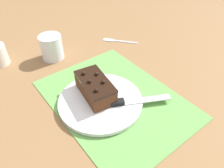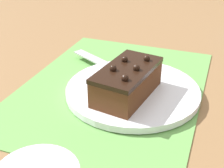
% 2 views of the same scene
% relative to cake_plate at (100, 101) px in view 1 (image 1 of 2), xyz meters
% --- Properties ---
extents(ground_plane, '(3.00, 3.00, 0.00)m').
position_rel_cake_plate_xyz_m(ground_plane, '(-0.01, -0.05, -0.01)').
color(ground_plane, olive).
extents(placemat_woven, '(0.46, 0.34, 0.00)m').
position_rel_cake_plate_xyz_m(placemat_woven, '(-0.01, -0.05, -0.01)').
color(placemat_woven, '#609E4C').
rests_on(placemat_woven, ground_plane).
extents(cake_plate, '(0.25, 0.25, 0.01)m').
position_rel_cake_plate_xyz_m(cake_plate, '(0.00, 0.00, 0.00)').
color(cake_plate, white).
rests_on(cake_plate, placemat_woven).
extents(chocolate_cake, '(0.15, 0.10, 0.06)m').
position_rel_cake_plate_xyz_m(chocolate_cake, '(0.03, -0.00, 0.03)').
color(chocolate_cake, '#512D19').
rests_on(chocolate_cake, cake_plate).
extents(serving_knife, '(0.11, 0.19, 0.01)m').
position_rel_cake_plate_xyz_m(serving_knife, '(-0.05, -0.05, 0.01)').
color(serving_knife, black).
rests_on(serving_knife, cake_plate).
extents(drinking_glass, '(0.08, 0.08, 0.09)m').
position_rel_cake_plate_xyz_m(drinking_glass, '(0.31, -0.00, 0.04)').
color(drinking_glass, white).
rests_on(drinking_glass, ground_plane).
extents(dessert_fork, '(0.13, 0.11, 0.01)m').
position_rel_cake_plate_xyz_m(dessert_fork, '(0.26, -0.27, -0.01)').
color(dessert_fork, '#B7BABF').
rests_on(dessert_fork, ground_plane).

